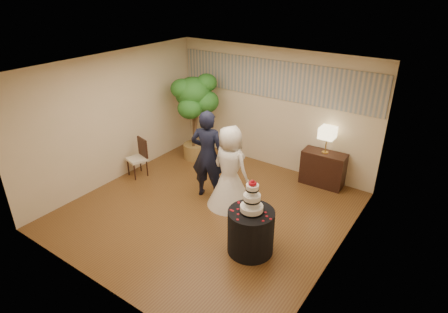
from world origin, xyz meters
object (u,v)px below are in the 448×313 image
Objects in this scene: bride at (230,167)px; table_lamp at (327,140)px; wedding_cake at (252,196)px; groom at (208,155)px; cake_table at (251,231)px; side_chair at (137,158)px; console at (323,169)px; ficus_tree at (194,117)px.

bride reaches higher than table_lamp.
table_lamp is at bearing 87.16° from wedding_cake.
groom is 2.01m from cake_table.
table_lamp is at bearing 44.78° from side_chair.
side_chair is (-3.63, -2.04, 0.06)m from console.
cake_table is 2.89m from table_lamp.
groom is at bearing -137.19° from console.
wedding_cake is at bearing 3.04° from side_chair.
side_chair is (-3.63, -2.04, -0.62)m from table_lamp.
bride is at bearing 20.64° from side_chair.
table_lamp is (1.22, 1.82, 0.22)m from bride.
wedding_cake is (1.65, -1.02, 0.13)m from groom.
bride is at bearing 137.52° from wedding_cake.
cake_table is at bearing -95.03° from console.
console is 0.42× the size of ficus_tree.
wedding_cake is at bearing 129.51° from groom.
wedding_cake is at bearing 143.43° from bride.
bride is 0.77× the size of ficus_tree.
bride is at bearing -33.70° from ficus_tree.
ficus_tree reaches higher than console.
table_lamp is 3.19m from ficus_tree.
bride reaches higher than wedding_cake.
wedding_cake is 0.66× the size of side_chair.
console is at bearing 0.00° from table_lamp.
cake_table is 3.57m from side_chair.
wedding_cake reaches higher than side_chair.
groom is 2.40× the size of cake_table.
groom is at bearing 148.23° from wedding_cake.
ficus_tree is 1.71m from side_chair.
bride is 1.81× the size of console.
bride reaches higher than side_chair.
side_chair is at bearing 11.08° from bride.
ficus_tree reaches higher than bride.
wedding_cake is (0.00, 0.00, 0.68)m from cake_table.
groom is 1.85m from ficus_tree.
cake_table is 0.88× the size of side_chair.
side_chair is (-3.49, 0.77, 0.05)m from cake_table.
groom is 2.53m from table_lamp.
groom is 1.11× the size of bride.
table_lamp is (1.79, 1.79, 0.13)m from groom.
table_lamp is (0.00, 0.00, 0.67)m from console.
bride reaches higher than cake_table.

